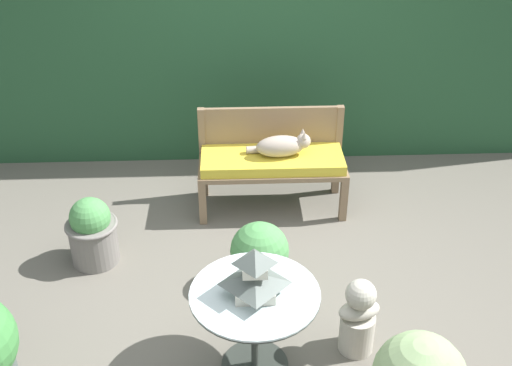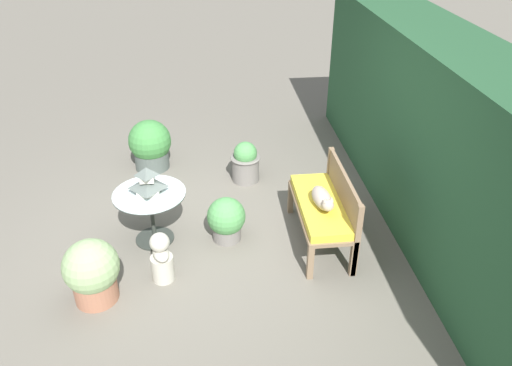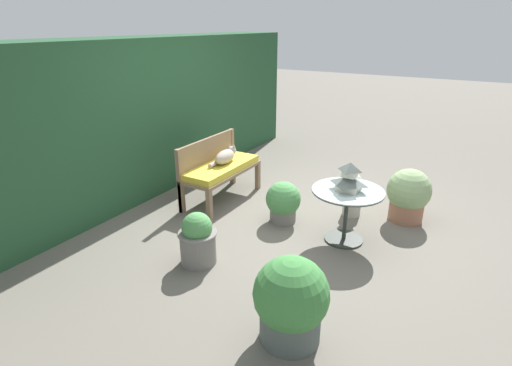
{
  "view_description": "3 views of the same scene",
  "coord_description": "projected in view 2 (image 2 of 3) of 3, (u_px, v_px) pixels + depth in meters",
  "views": [
    {
      "loc": [
        -0.25,
        -3.4,
        3.05
      ],
      "look_at": [
        -0.08,
        0.54,
        0.61
      ],
      "focal_mm": 45.0,
      "sensor_mm": 36.0,
      "label": 1
    },
    {
      "loc": [
        4.29,
        0.01,
        3.36
      ],
      "look_at": [
        -0.16,
        0.49,
        0.64
      ],
      "focal_mm": 35.0,
      "sensor_mm": 36.0,
      "label": 2
    },
    {
      "loc": [
        -3.94,
        -1.74,
        2.22
      ],
      "look_at": [
        -0.02,
        0.56,
        0.39
      ],
      "focal_mm": 28.0,
      "sensor_mm": 36.0,
      "label": 3
    }
  ],
  "objects": [
    {
      "name": "garden_bust",
      "position": [
        162.0,
        258.0,
        4.78
      ],
      "size": [
        0.3,
        0.22,
        0.54
      ],
      "rotation": [
        0.0,
        0.0,
        0.26
      ],
      "color": "#B7B2A3",
      "rests_on": "ground"
    },
    {
      "name": "potted_plant_patio_mid",
      "position": [
        92.0,
        272.0,
        4.51
      ],
      "size": [
        0.51,
        0.51,
        0.64
      ],
      "color": "#9E664C",
      "rests_on": "ground"
    },
    {
      "name": "potted_plant_path_edge",
      "position": [
        245.0,
        162.0,
        6.4
      ],
      "size": [
        0.39,
        0.39,
        0.54
      ],
      "color": "slate",
      "rests_on": "ground"
    },
    {
      "name": "garden_bench",
      "position": [
        321.0,
        208.0,
        5.21
      ],
      "size": [
        1.21,
        0.49,
        0.5
      ],
      "color": "#7F664C",
      "rests_on": "ground"
    },
    {
      "name": "ground",
      "position": [
        213.0,
        243.0,
        5.39
      ],
      "size": [
        30.0,
        30.0,
        0.0
      ],
      "primitive_type": "plane",
      "color": "#666056"
    },
    {
      "name": "patio_table",
      "position": [
        150.0,
        203.0,
        5.2
      ],
      "size": [
        0.76,
        0.76,
        0.6
      ],
      "color": "#2D332D",
      "rests_on": "ground"
    },
    {
      "name": "foliage_hedge_back",
      "position": [
        448.0,
        148.0,
        5.08
      ],
      "size": [
        6.4,
        0.9,
        2.05
      ],
      "primitive_type": "cube",
      "color": "#234C2D",
      "rests_on": "ground"
    },
    {
      "name": "potted_plant_hedge_corner",
      "position": [
        150.0,
        145.0,
        6.64
      ],
      "size": [
        0.56,
        0.56,
        0.68
      ],
      "color": "#4C5651",
      "rests_on": "ground"
    },
    {
      "name": "bench_backrest",
      "position": [
        343.0,
        194.0,
        5.14
      ],
      "size": [
        1.21,
        0.06,
        0.82
      ],
      "color": "#7F664C",
      "rests_on": "ground"
    },
    {
      "name": "potted_plant_bench_left",
      "position": [
        226.0,
        220.0,
        5.34
      ],
      "size": [
        0.41,
        0.41,
        0.5
      ],
      "color": "slate",
      "rests_on": "ground"
    },
    {
      "name": "pagoda_birdhouse",
      "position": [
        148.0,
        182.0,
        5.07
      ],
      "size": [
        0.3,
        0.3,
        0.3
      ],
      "color": "silver",
      "rests_on": "patio_table"
    },
    {
      "name": "cat",
      "position": [
        323.0,
        199.0,
        5.06
      ],
      "size": [
        0.52,
        0.21,
        0.22
      ],
      "rotation": [
        0.0,
        0.0,
        0.1
      ],
      "color": "#A89989",
      "rests_on": "garden_bench"
    }
  ]
}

